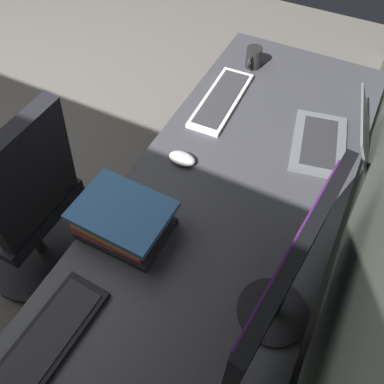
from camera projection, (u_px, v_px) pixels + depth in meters
desk at (205, 247)px, 1.29m from camera, size 2.35×0.75×0.73m
drawer_pedestal at (179, 350)px, 1.41m from camera, size 0.40×0.51×0.69m
monitor_primary at (287, 275)px, 0.91m from camera, size 0.57×0.20×0.41m
laptop_left at (337, 139)px, 1.46m from camera, size 0.38×0.34×0.19m
keyboard_main at (221, 99)px, 1.65m from camera, size 0.42×0.15×0.02m
keyboard_spare at (42, 347)px, 1.03m from camera, size 0.43×0.16×0.02m
mouse_main at (182, 158)px, 1.43m from camera, size 0.06×0.10×0.03m
book_stack_near at (123, 220)px, 1.23m from camera, size 0.23×0.30×0.11m
coffee_mug at (253, 58)px, 1.77m from camera, size 0.11×0.07×0.09m
office_chair at (27, 210)px, 1.65m from camera, size 0.56×0.56×0.97m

